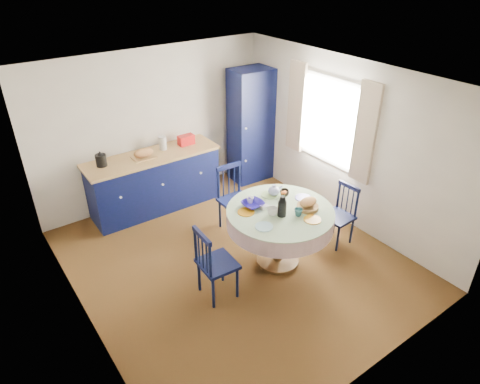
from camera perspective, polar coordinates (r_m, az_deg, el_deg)
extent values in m
plane|color=black|center=(6.01, -0.70, -9.05)|extent=(4.50, 4.50, 0.00)
plane|color=white|center=(4.84, -0.89, 14.56)|extent=(4.50, 4.50, 0.00)
cube|color=beige|center=(7.11, -11.40, 8.49)|extent=(4.00, 0.02, 2.50)
cube|color=beige|center=(4.64, -21.50, -5.58)|extent=(0.02, 4.50, 2.50)
cube|color=beige|center=(6.55, 13.76, 6.33)|extent=(0.02, 4.50, 2.50)
plane|color=white|center=(6.64, 12.07, 9.18)|extent=(0.00, 1.20, 1.20)
cube|color=beige|center=(6.15, 16.36, 7.43)|extent=(0.05, 0.34, 1.45)
cube|color=beige|center=(7.03, 7.49, 11.19)|extent=(0.05, 0.34, 1.45)
cube|color=black|center=(7.06, -11.29, 1.20)|extent=(2.08, 0.66, 0.91)
cube|color=tan|center=(6.85, -11.68, 4.68)|extent=(2.14, 0.70, 0.04)
cube|color=maroon|center=(7.09, -7.15, 6.88)|extent=(0.26, 0.14, 0.16)
cube|color=tan|center=(6.77, -12.71, 4.54)|extent=(0.34, 0.25, 0.02)
ellipsoid|color=#BB7248|center=(6.74, -12.78, 5.12)|extent=(0.31, 0.20, 0.13)
cylinder|color=silver|center=(6.96, -10.24, 6.44)|extent=(0.12, 0.12, 0.22)
cube|color=black|center=(7.66, 1.44, 8.78)|extent=(0.74, 0.54, 2.03)
cylinder|color=white|center=(7.28, 0.95, 8.46)|extent=(0.04, 0.02, 0.04)
cylinder|color=white|center=(7.52, 0.91, 4.15)|extent=(0.04, 0.02, 0.04)
cylinder|color=brown|center=(5.99, 5.02, -9.06)|extent=(0.58, 0.58, 0.05)
cylinder|color=brown|center=(5.75, 5.20, -6.04)|extent=(0.12, 0.12, 0.77)
cylinder|color=brown|center=(5.53, 5.39, -2.68)|extent=(1.33, 1.33, 0.03)
cylinder|color=silver|center=(5.58, 5.34, -3.50)|extent=(1.39, 1.39, 0.22)
cylinder|color=silver|center=(5.52, 5.40, -2.50)|extent=(1.39, 1.39, 0.01)
cylinder|color=#9BCCD5|center=(5.18, 3.23, -4.63)|extent=(0.22, 0.22, 0.01)
cylinder|color=orange|center=(5.37, 9.63, -3.64)|extent=(0.22, 0.22, 0.01)
cylinder|color=navy|center=(5.81, 8.42, -0.76)|extent=(0.22, 0.22, 0.01)
cylinder|color=#8CAE6A|center=(5.82, 3.91, -0.38)|extent=(0.22, 0.22, 0.01)
cylinder|color=orange|center=(5.45, 0.81, -2.68)|extent=(0.22, 0.22, 0.01)
cylinder|color=olive|center=(5.58, 9.00, -2.00)|extent=(0.28, 0.28, 0.05)
ellipsoid|color=#BB7248|center=(5.53, 9.07, -1.30)|extent=(0.26, 0.16, 0.11)
cube|color=silver|center=(5.53, 3.28, -2.00)|extent=(0.10, 0.07, 0.04)
cylinder|color=black|center=(5.33, -0.37, -11.99)|extent=(0.04, 0.04, 0.45)
cylinder|color=black|center=(5.56, -2.36, -9.90)|extent=(0.04, 0.04, 0.45)
cylinder|color=black|center=(5.20, -3.58, -13.30)|extent=(0.04, 0.04, 0.45)
cylinder|color=black|center=(5.44, -5.46, -11.09)|extent=(0.04, 0.04, 0.45)
cube|color=black|center=(5.22, -3.02, -9.52)|extent=(0.44, 0.46, 0.04)
cylinder|color=black|center=(4.87, -3.99, -9.12)|extent=(0.04, 0.04, 0.50)
cylinder|color=black|center=(5.12, -5.94, -6.96)|extent=(0.04, 0.04, 0.50)
cube|color=black|center=(4.86, -5.11, -5.87)|extent=(0.06, 0.40, 0.06)
cylinder|color=black|center=(4.94, -4.46, -8.78)|extent=(0.02, 0.02, 0.42)
cylinder|color=black|center=(5.01, -4.98, -8.21)|extent=(0.02, 0.02, 0.42)
cylinder|color=black|center=(5.07, -5.49, -7.64)|extent=(0.02, 0.02, 0.42)
cylinder|color=black|center=(6.30, -1.04, -4.35)|extent=(0.04, 0.04, 0.47)
cylinder|color=black|center=(6.47, 1.69, -3.32)|extent=(0.04, 0.04, 0.47)
cylinder|color=black|center=(6.55, -2.70, -2.93)|extent=(0.04, 0.04, 0.47)
cylinder|color=black|center=(6.71, -0.02, -1.97)|extent=(0.04, 0.04, 0.47)
cube|color=black|center=(6.37, -0.53, -1.22)|extent=(0.47, 0.45, 0.04)
cylinder|color=black|center=(6.30, -2.91, 1.08)|extent=(0.04, 0.04, 0.52)
cylinder|color=black|center=(6.47, -0.13, 1.97)|extent=(0.04, 0.04, 0.52)
cube|color=black|center=(6.27, -1.53, 3.44)|extent=(0.41, 0.06, 0.06)
cylinder|color=black|center=(6.35, -2.24, 1.12)|extent=(0.02, 0.02, 0.43)
cylinder|color=black|center=(6.39, -1.50, 1.36)|extent=(0.02, 0.02, 0.43)
cylinder|color=black|center=(6.44, -0.77, 1.59)|extent=(0.02, 0.02, 0.43)
cylinder|color=black|center=(6.37, 10.66, -4.81)|extent=(0.03, 0.03, 0.41)
cylinder|color=black|center=(6.21, 12.90, -6.11)|extent=(0.03, 0.03, 0.41)
cylinder|color=black|center=(6.58, 12.45, -3.82)|extent=(0.03, 0.03, 0.41)
cylinder|color=black|center=(6.42, 14.66, -5.05)|extent=(0.03, 0.03, 0.41)
cube|color=black|center=(6.27, 12.89, -3.24)|extent=(0.40, 0.42, 0.04)
cylinder|color=black|center=(6.35, 13.01, -0.34)|extent=(0.03, 0.03, 0.46)
cylinder|color=black|center=(6.19, 15.30, -1.53)|extent=(0.03, 0.03, 0.46)
cube|color=black|center=(6.17, 14.38, 0.75)|extent=(0.06, 0.37, 0.06)
cylinder|color=black|center=(6.32, 13.52, -0.76)|extent=(0.02, 0.02, 0.38)
cylinder|color=black|center=(6.28, 14.12, -1.08)|extent=(0.02, 0.02, 0.38)
cylinder|color=black|center=(6.24, 14.73, -1.40)|extent=(0.02, 0.02, 0.38)
imported|color=silver|center=(5.39, 4.36, -2.58)|extent=(0.13, 0.13, 0.10)
imported|color=#2E696E|center=(5.41, 7.78, -2.69)|extent=(0.11, 0.11, 0.10)
imported|color=black|center=(5.80, 5.96, -0.13)|extent=(0.12, 0.12, 0.10)
imported|color=silver|center=(5.62, 1.36, -1.08)|extent=(0.10, 0.10, 0.09)
imported|color=navy|center=(5.55, 1.72, -1.65)|extent=(0.28, 0.28, 0.07)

